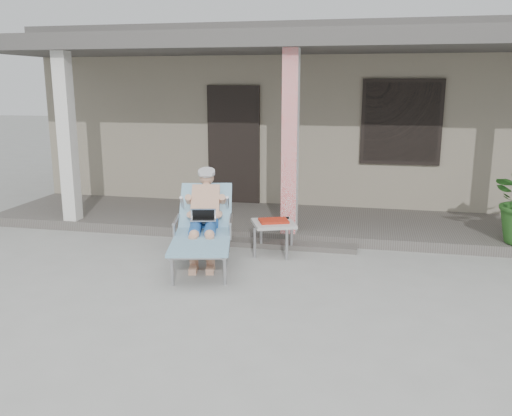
# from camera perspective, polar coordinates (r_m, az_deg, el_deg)

# --- Properties ---
(ground) EXTENTS (60.00, 60.00, 0.00)m
(ground) POSITION_cam_1_polar(r_m,az_deg,el_deg) (6.04, 0.34, -9.22)
(ground) COLOR #9E9E99
(ground) RESTS_ON ground
(house) EXTENTS (10.40, 5.40, 3.30)m
(house) POSITION_cam_1_polar(r_m,az_deg,el_deg) (12.04, 6.78, 9.96)
(house) COLOR gray
(house) RESTS_ON ground
(porch_deck) EXTENTS (10.00, 2.00, 0.15)m
(porch_deck) POSITION_cam_1_polar(r_m,az_deg,el_deg) (8.83, 4.32, -1.53)
(porch_deck) COLOR #605B56
(porch_deck) RESTS_ON ground
(porch_overhang) EXTENTS (10.00, 2.30, 2.85)m
(porch_overhang) POSITION_cam_1_polar(r_m,az_deg,el_deg) (8.51, 4.59, 16.35)
(porch_overhang) COLOR silver
(porch_overhang) RESTS_ON porch_deck
(porch_step) EXTENTS (2.00, 0.30, 0.07)m
(porch_step) POSITION_cam_1_polar(r_m,az_deg,el_deg) (7.75, 3.14, -3.89)
(porch_step) COLOR #605B56
(porch_step) RESTS_ON ground
(lounger) EXTENTS (1.10, 1.94, 1.22)m
(lounger) POSITION_cam_1_polar(r_m,az_deg,el_deg) (7.03, -5.56, 0.34)
(lounger) COLOR #B7B7BC
(lounger) RESTS_ON ground
(side_table) EXTENTS (0.70, 0.70, 0.49)m
(side_table) POSITION_cam_1_polar(r_m,az_deg,el_deg) (7.34, 1.87, -1.81)
(side_table) COLOR #B6B6B1
(side_table) RESTS_ON ground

